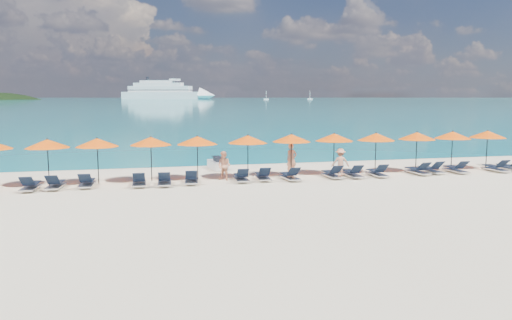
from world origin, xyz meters
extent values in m
plane|color=beige|center=(0.00, 0.00, 0.00)|extent=(1400.00, 1400.00, 0.00)
cube|color=#1FA9B2|center=(0.00, 660.00, 0.01)|extent=(1600.00, 1300.00, 0.01)
cube|color=white|center=(25.01, 590.06, 4.31)|extent=(93.62, 54.49, 8.62)
cone|color=white|center=(76.95, 566.81, 4.31)|extent=(25.07, 25.07, 18.97)
cube|color=white|center=(23.44, 590.76, 12.07)|extent=(75.25, 44.38, 6.90)
cube|color=white|center=(21.86, 591.47, 17.25)|extent=(58.96, 35.83, 4.31)
cube|color=white|center=(20.29, 592.17, 20.69)|extent=(40.59, 25.72, 3.02)
cube|color=black|center=(23.44, 590.76, 10.78)|extent=(76.18, 44.93, 0.78)
cube|color=black|center=(23.44, 590.76, 13.80)|extent=(74.31, 43.84, 0.78)
cylinder|color=black|center=(9.43, 597.04, 24.14)|extent=(3.79, 3.79, 4.74)
cube|color=white|center=(124.71, 476.68, 0.68)|extent=(5.11, 1.70, 1.36)
cylinder|color=white|center=(124.71, 476.68, 5.11)|extent=(0.31, 0.31, 8.51)
cube|color=white|center=(178.74, 495.47, 0.70)|extent=(5.23, 1.74, 1.40)
cylinder|color=white|center=(178.74, 495.47, 5.23)|extent=(0.31, 0.31, 8.72)
cube|color=silver|center=(-0.99, 8.42, 0.26)|extent=(0.99, 2.13, 0.47)
cube|color=black|center=(-0.97, 8.25, 0.60)|extent=(0.52, 0.90, 0.30)
cylinder|color=black|center=(-1.05, 8.94, 0.73)|extent=(0.47, 0.10, 0.05)
imported|color=tan|center=(2.57, 5.43, 0.85)|extent=(0.70, 0.54, 1.70)
imported|color=tan|center=(-1.28, 4.57, 0.74)|extent=(0.82, 0.77, 1.48)
imported|color=tan|center=(5.02, 4.53, 0.74)|extent=(1.03, 0.65, 1.48)
cylinder|color=black|center=(-9.69, 5.07, 1.10)|extent=(0.05, 0.05, 2.20)
cone|color=#FF5708|center=(-9.69, 5.07, 2.02)|extent=(2.10, 2.10, 0.42)
sphere|color=black|center=(-9.69, 5.07, 2.24)|extent=(0.08, 0.08, 0.08)
cylinder|color=black|center=(-7.42, 5.07, 1.10)|extent=(0.05, 0.05, 2.20)
cone|color=#FF5708|center=(-7.42, 5.07, 2.02)|extent=(2.10, 2.10, 0.42)
sphere|color=black|center=(-7.42, 5.07, 2.24)|extent=(0.08, 0.08, 0.08)
cylinder|color=black|center=(-4.87, 5.24, 1.10)|extent=(0.05, 0.05, 2.20)
cone|color=#FF5708|center=(-4.87, 5.24, 2.02)|extent=(2.10, 2.10, 0.42)
sphere|color=black|center=(-4.87, 5.24, 2.24)|extent=(0.08, 0.08, 0.08)
cylinder|color=black|center=(-2.56, 5.12, 1.10)|extent=(0.05, 0.05, 2.20)
cone|color=#FF5708|center=(-2.56, 5.12, 2.02)|extent=(2.10, 2.10, 0.42)
sphere|color=black|center=(-2.56, 5.12, 2.24)|extent=(0.08, 0.08, 0.08)
cylinder|color=black|center=(0.08, 5.14, 1.10)|extent=(0.05, 0.05, 2.20)
cone|color=#FF5708|center=(0.08, 5.14, 2.02)|extent=(2.10, 2.10, 0.42)
sphere|color=black|center=(0.08, 5.14, 2.24)|extent=(0.08, 0.08, 0.08)
cylinder|color=black|center=(2.50, 5.30, 1.10)|extent=(0.05, 0.05, 2.20)
cone|color=#FF5708|center=(2.50, 5.30, 2.02)|extent=(2.10, 2.10, 0.42)
sphere|color=black|center=(2.50, 5.30, 2.24)|extent=(0.08, 0.08, 0.08)
cylinder|color=black|center=(4.93, 5.25, 1.10)|extent=(0.05, 0.05, 2.20)
cone|color=#FF5708|center=(4.93, 5.25, 2.02)|extent=(2.10, 2.10, 0.42)
sphere|color=black|center=(4.93, 5.25, 2.24)|extent=(0.08, 0.08, 0.08)
cylinder|color=black|center=(7.30, 5.01, 1.10)|extent=(0.05, 0.05, 2.20)
cone|color=#FF5708|center=(7.30, 5.01, 2.02)|extent=(2.10, 2.10, 0.42)
sphere|color=black|center=(7.30, 5.01, 2.24)|extent=(0.08, 0.08, 0.08)
cylinder|color=black|center=(9.84, 5.04, 1.10)|extent=(0.05, 0.05, 2.20)
cone|color=#FF5708|center=(9.84, 5.04, 2.02)|extent=(2.10, 2.10, 0.42)
sphere|color=black|center=(9.84, 5.04, 2.24)|extent=(0.08, 0.08, 0.08)
cylinder|color=black|center=(12.16, 5.08, 1.10)|extent=(0.05, 0.05, 2.20)
cone|color=#FF5708|center=(12.16, 5.08, 2.02)|extent=(2.10, 2.10, 0.42)
sphere|color=black|center=(12.16, 5.08, 2.24)|extent=(0.08, 0.08, 0.08)
cylinder|color=black|center=(14.56, 5.16, 1.10)|extent=(0.05, 0.05, 2.20)
cone|color=#FF5708|center=(14.56, 5.16, 2.02)|extent=(2.10, 2.10, 0.42)
sphere|color=black|center=(14.56, 5.16, 2.24)|extent=(0.08, 0.08, 0.08)
cube|color=silver|center=(-10.29, 3.87, 0.14)|extent=(0.74, 1.74, 0.06)
cube|color=black|center=(-10.27, 4.12, 0.30)|extent=(0.63, 1.14, 0.04)
cube|color=black|center=(-10.33, 3.33, 0.55)|extent=(0.59, 0.57, 0.43)
cube|color=silver|center=(-9.25, 4.03, 0.14)|extent=(0.75, 1.74, 0.06)
cube|color=black|center=(-9.23, 4.28, 0.30)|extent=(0.64, 1.14, 0.04)
cube|color=black|center=(-9.30, 3.48, 0.55)|extent=(0.59, 0.58, 0.43)
cube|color=silver|center=(-7.89, 4.14, 0.14)|extent=(0.72, 1.73, 0.06)
cube|color=black|center=(-7.87, 4.39, 0.30)|extent=(0.61, 1.13, 0.04)
cube|color=black|center=(-7.92, 3.59, 0.55)|extent=(0.58, 0.57, 0.43)
cube|color=silver|center=(-5.50, 3.85, 0.14)|extent=(0.65, 1.71, 0.06)
cube|color=black|center=(-5.50, 4.10, 0.30)|extent=(0.57, 1.11, 0.04)
cube|color=black|center=(-5.51, 3.30, 0.55)|extent=(0.56, 0.55, 0.43)
cube|color=silver|center=(-4.32, 3.76, 0.14)|extent=(0.74, 1.74, 0.06)
cube|color=black|center=(-4.30, 4.01, 0.30)|extent=(0.63, 1.14, 0.04)
cube|color=black|center=(-4.36, 3.21, 0.55)|extent=(0.59, 0.57, 0.43)
cube|color=silver|center=(-3.02, 3.96, 0.14)|extent=(0.79, 1.75, 0.06)
cube|color=black|center=(-3.00, 4.21, 0.30)|extent=(0.66, 1.15, 0.04)
cube|color=black|center=(-3.08, 3.42, 0.55)|extent=(0.60, 0.59, 0.43)
cube|color=silver|center=(-0.53, 3.98, 0.14)|extent=(0.72, 1.73, 0.06)
cube|color=black|center=(-0.52, 4.23, 0.30)|extent=(0.61, 1.13, 0.04)
cube|color=black|center=(-0.56, 3.43, 0.55)|extent=(0.58, 0.57, 0.43)
cube|color=silver|center=(0.62, 4.09, 0.14)|extent=(0.75, 1.74, 0.06)
cube|color=black|center=(0.64, 4.34, 0.30)|extent=(0.64, 1.14, 0.04)
cube|color=black|center=(0.58, 3.54, 0.55)|extent=(0.59, 0.58, 0.43)
cube|color=silver|center=(1.95, 3.79, 0.14)|extent=(0.75, 1.74, 0.06)
cube|color=black|center=(1.93, 4.04, 0.30)|extent=(0.64, 1.14, 0.04)
cube|color=black|center=(2.00, 3.24, 0.55)|extent=(0.59, 0.58, 0.43)
cube|color=silver|center=(4.29, 3.91, 0.14)|extent=(0.68, 1.72, 0.06)
cube|color=black|center=(4.28, 4.16, 0.30)|extent=(0.59, 1.12, 0.04)
cube|color=black|center=(4.31, 3.36, 0.55)|extent=(0.57, 0.56, 0.43)
cube|color=silver|center=(5.40, 3.84, 0.14)|extent=(0.62, 1.70, 0.06)
cube|color=black|center=(5.40, 4.09, 0.30)|extent=(0.55, 1.10, 0.04)
cube|color=black|center=(5.40, 3.29, 0.55)|extent=(0.55, 0.54, 0.43)
cube|color=silver|center=(6.78, 3.78, 0.14)|extent=(0.65, 1.71, 0.06)
cube|color=black|center=(6.79, 4.03, 0.30)|extent=(0.57, 1.11, 0.04)
cube|color=black|center=(6.77, 3.23, 0.55)|extent=(0.56, 0.55, 0.43)
cube|color=silver|center=(9.29, 3.94, 0.14)|extent=(0.74, 1.74, 0.06)
cube|color=black|center=(9.27, 4.19, 0.30)|extent=(0.63, 1.14, 0.04)
cube|color=black|center=(9.33, 3.39, 0.55)|extent=(0.59, 0.57, 0.43)
cube|color=silver|center=(10.25, 4.13, 0.14)|extent=(0.70, 1.73, 0.06)
cube|color=black|center=(10.24, 4.38, 0.30)|extent=(0.60, 1.12, 0.04)
cube|color=black|center=(10.27, 3.58, 0.55)|extent=(0.57, 0.56, 0.43)
cube|color=silver|center=(11.66, 3.93, 0.14)|extent=(0.65, 1.71, 0.06)
cube|color=black|center=(11.67, 4.18, 0.30)|extent=(0.57, 1.11, 0.04)
cube|color=black|center=(11.65, 3.38, 0.55)|extent=(0.56, 0.55, 0.43)
cube|color=silver|center=(14.14, 3.84, 0.14)|extent=(0.63, 1.70, 0.06)
cube|color=black|center=(14.14, 4.09, 0.30)|extent=(0.56, 1.10, 0.04)
cube|color=black|center=(14.14, 3.29, 0.55)|extent=(0.55, 0.54, 0.43)
cube|color=silver|center=(15.19, 3.94, 0.14)|extent=(0.71, 1.73, 0.06)
cube|color=black|center=(15.18, 4.18, 0.30)|extent=(0.61, 1.13, 0.04)
camera|label=1|loc=(-5.56, -20.11, 4.28)|focal=35.00mm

